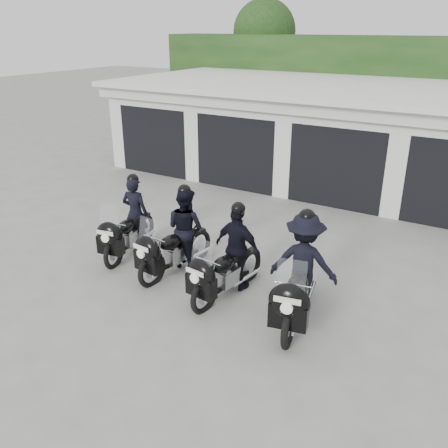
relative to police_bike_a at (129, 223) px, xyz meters
The scene contains 7 objects.
ground 2.96m from the police_bike_a, ahead, with size 80.00×80.00×0.00m, color #959690.
garage_block 8.19m from the police_bike_a, 69.58° to the left, with size 16.40×6.80×2.96m.
background_vegetation 13.08m from the police_bike_a, 75.57° to the left, with size 20.00×3.90×5.80m.
police_bike_a is the anchor object (origin of this frame).
police_bike_b 1.39m from the police_bike_a, ahead, with size 0.90×2.10×1.83m.
police_bike_c 2.76m from the police_bike_a, ahead, with size 1.04×2.07×1.80m.
police_bike_d 4.13m from the police_bike_a, ahead, with size 1.27×2.21×1.95m.
Camera 1 is at (3.77, -6.62, 4.64)m, focal length 38.00 mm.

